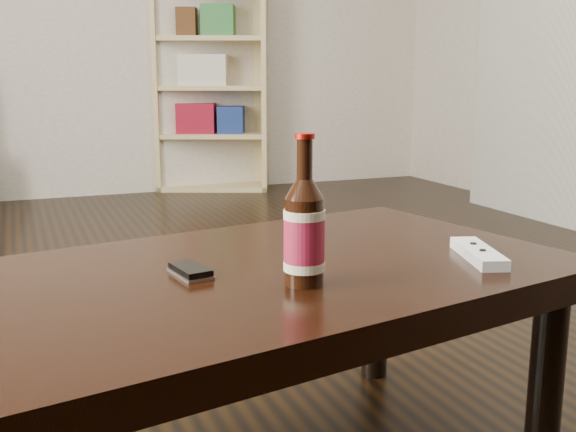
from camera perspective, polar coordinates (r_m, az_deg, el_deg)
name	(u,v)px	position (r m, az deg, el deg)	size (l,w,h in m)	color
floor	(232,357)	(2.03, -4.74, -11.79)	(5.00, 6.00, 0.01)	black
bookshelf	(211,84)	(4.98, -6.52, 11.08)	(0.87, 0.63, 1.47)	tan
coffee_table	(260,298)	(1.29, -2.42, -6.91)	(1.31, 0.91, 0.45)	black
beer_bottle	(304,233)	(1.15, 1.38, -1.42)	(0.09, 0.09, 0.26)	black
phone	(190,271)	(1.24, -8.26, -4.64)	(0.07, 0.11, 0.02)	silver
remote	(478,253)	(1.39, 15.83, -3.06)	(0.11, 0.20, 0.02)	silver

